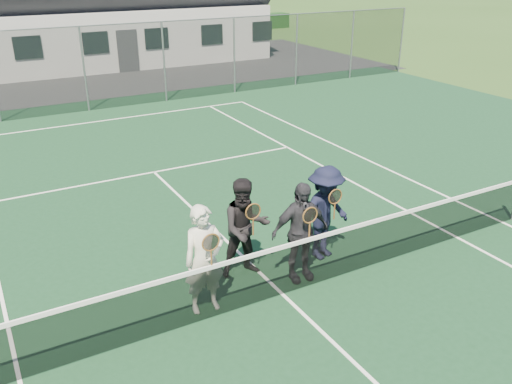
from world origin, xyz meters
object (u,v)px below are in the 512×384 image
(player_a, at_px, (204,259))
(player_c, at_px, (300,232))
(player_b, at_px, (246,228))
(tennis_net, at_px, (283,268))
(player_d, at_px, (325,213))

(player_a, bearing_deg, player_c, 1.45)
(player_a, xyz_separation_m, player_b, (1.05, 0.62, -0.00))
(tennis_net, distance_m, player_d, 1.56)
(player_b, distance_m, player_d, 1.56)
(tennis_net, xyz_separation_m, player_d, (1.33, 0.72, 0.38))
(tennis_net, xyz_separation_m, player_c, (0.52, 0.32, 0.38))
(player_c, bearing_deg, player_b, 142.07)
(player_b, bearing_deg, tennis_net, -76.43)
(tennis_net, relative_size, player_b, 6.49)
(player_a, bearing_deg, player_d, 9.76)
(player_d, bearing_deg, player_c, -153.54)
(tennis_net, bearing_deg, player_a, 167.98)
(tennis_net, relative_size, player_c, 6.49)
(tennis_net, bearing_deg, player_d, 28.30)
(player_b, bearing_deg, player_a, -149.42)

